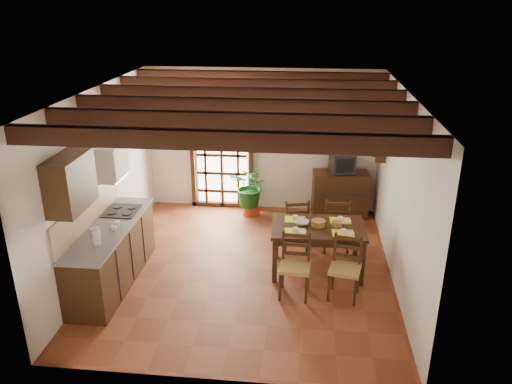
# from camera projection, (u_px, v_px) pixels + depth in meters

# --- Properties ---
(ground_plane) EXTENTS (5.00, 5.00, 0.00)m
(ground_plane) POSITION_uv_depth(u_px,v_px,m) (247.00, 268.00, 7.95)
(ground_plane) COLOR brown
(room_shell) EXTENTS (4.52, 5.02, 2.81)m
(room_shell) POSITION_uv_depth(u_px,v_px,m) (246.00, 159.00, 7.28)
(room_shell) COLOR silver
(room_shell) RESTS_ON ground_plane
(ceiling_beams) EXTENTS (4.50, 4.34, 0.20)m
(ceiling_beams) POSITION_uv_depth(u_px,v_px,m) (246.00, 100.00, 6.96)
(ceiling_beams) COLOR black
(ceiling_beams) RESTS_ON room_shell
(french_door) EXTENTS (1.26, 0.11, 2.32)m
(french_door) POSITION_uv_depth(u_px,v_px,m) (222.00, 151.00, 9.85)
(french_door) COLOR white
(french_door) RESTS_ON ground_plane
(kitchen_counter) EXTENTS (0.64, 2.25, 1.38)m
(kitchen_counter) POSITION_uv_depth(u_px,v_px,m) (112.00, 254.00, 7.41)
(kitchen_counter) COLOR #341F10
(kitchen_counter) RESTS_ON ground_plane
(upper_cabinet) EXTENTS (0.35, 0.80, 0.70)m
(upper_cabinet) POSITION_uv_depth(u_px,v_px,m) (70.00, 183.00, 6.27)
(upper_cabinet) COLOR #341F10
(upper_cabinet) RESTS_ON room_shell
(range_hood) EXTENTS (0.38, 0.60, 0.54)m
(range_hood) POSITION_uv_depth(u_px,v_px,m) (110.00, 161.00, 7.46)
(range_hood) COLOR white
(range_hood) RESTS_ON room_shell
(counter_items) EXTENTS (0.50, 1.43, 0.25)m
(counter_items) POSITION_uv_depth(u_px,v_px,m) (110.00, 221.00, 7.31)
(counter_items) COLOR black
(counter_items) RESTS_ON kitchen_counter
(dining_table) EXTENTS (1.44, 0.96, 0.77)m
(dining_table) POSITION_uv_depth(u_px,v_px,m) (318.00, 232.00, 7.64)
(dining_table) COLOR black
(dining_table) RESTS_ON ground_plane
(chair_near_left) EXTENTS (0.46, 0.44, 0.94)m
(chair_near_left) POSITION_uv_depth(u_px,v_px,m) (294.00, 277.00, 7.13)
(chair_near_left) COLOR #AF8C4A
(chair_near_left) RESTS_ON ground_plane
(chair_near_right) EXTENTS (0.50, 0.48, 0.92)m
(chair_near_right) POSITION_uv_depth(u_px,v_px,m) (344.00, 279.00, 7.09)
(chair_near_right) COLOR #AF8C4A
(chair_near_right) RESTS_ON ground_plane
(chair_far_left) EXTENTS (0.52, 0.51, 0.94)m
(chair_far_left) POSITION_uv_depth(u_px,v_px,m) (294.00, 232.00, 8.47)
(chair_far_left) COLOR #AF8C4A
(chair_far_left) RESTS_ON ground_plane
(chair_far_right) EXTENTS (0.46, 0.44, 0.97)m
(chair_far_right) POSITION_uv_depth(u_px,v_px,m) (336.00, 233.00, 8.42)
(chair_far_right) COLOR #AF8C4A
(chair_far_right) RESTS_ON ground_plane
(table_setting) EXTENTS (1.03, 0.69, 0.10)m
(table_setting) POSITION_uv_depth(u_px,v_px,m) (318.00, 224.00, 7.59)
(table_setting) COLOR yellow
(table_setting) RESTS_ON dining_table
(table_bowl) EXTENTS (0.25, 0.25, 0.05)m
(table_bowl) POSITION_uv_depth(u_px,v_px,m) (302.00, 223.00, 7.66)
(table_bowl) COLOR white
(table_bowl) RESTS_ON dining_table
(sideboard) EXTENTS (1.09, 0.56, 0.90)m
(sideboard) POSITION_uv_depth(u_px,v_px,m) (340.00, 194.00, 9.69)
(sideboard) COLOR #341F10
(sideboard) RESTS_ON ground_plane
(crt_tv) EXTENTS (0.51, 0.48, 0.37)m
(crt_tv) POSITION_uv_depth(u_px,v_px,m) (342.00, 163.00, 9.45)
(crt_tv) COLOR black
(crt_tv) RESTS_ON sideboard
(fuse_box) EXTENTS (0.25, 0.03, 0.32)m
(fuse_box) POSITION_uv_depth(u_px,v_px,m) (341.00, 125.00, 9.45)
(fuse_box) COLOR white
(fuse_box) RESTS_ON room_shell
(plant_pot) EXTENTS (0.34, 0.34, 0.21)m
(plant_pot) POSITION_uv_depth(u_px,v_px,m) (251.00, 209.00, 9.85)
(plant_pot) COLOR maroon
(plant_pot) RESTS_ON ground_plane
(potted_plant) EXTENTS (2.40, 2.24, 2.14)m
(potted_plant) POSITION_uv_depth(u_px,v_px,m) (251.00, 188.00, 9.68)
(potted_plant) COLOR #144C19
(potted_plant) RESTS_ON ground_plane
(wall_shelf) EXTENTS (0.20, 0.42, 0.20)m
(wall_shelf) POSITION_uv_depth(u_px,v_px,m) (380.00, 152.00, 8.66)
(wall_shelf) COLOR #341F10
(wall_shelf) RESTS_ON room_shell
(shelf_vase) EXTENTS (0.15, 0.15, 0.15)m
(shelf_vase) POSITION_uv_depth(u_px,v_px,m) (381.00, 144.00, 8.61)
(shelf_vase) COLOR #B2BFB2
(shelf_vase) RESTS_ON wall_shelf
(shelf_flowers) EXTENTS (0.14, 0.14, 0.36)m
(shelf_flowers) POSITION_uv_depth(u_px,v_px,m) (382.00, 133.00, 8.54)
(shelf_flowers) COLOR yellow
(shelf_flowers) RESTS_ON shelf_vase
(framed_picture) EXTENTS (0.03, 0.32, 0.32)m
(framed_picture) POSITION_uv_depth(u_px,v_px,m) (388.00, 122.00, 8.46)
(framed_picture) COLOR brown
(framed_picture) RESTS_ON room_shell
(pendant_lamp) EXTENTS (0.36, 0.36, 0.84)m
(pendant_lamp) POSITION_uv_depth(u_px,v_px,m) (322.00, 141.00, 7.22)
(pendant_lamp) COLOR black
(pendant_lamp) RESTS_ON room_shell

